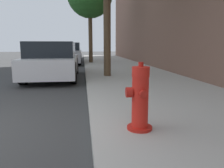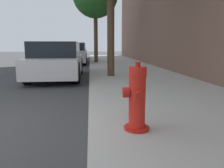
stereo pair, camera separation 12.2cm
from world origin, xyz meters
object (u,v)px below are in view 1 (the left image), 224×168
fire_hydrant (140,99)px  parked_car_near (53,61)px  parked_car_far (70,51)px  parked_car_mid (68,53)px

fire_hydrant → parked_car_near: 5.70m
fire_hydrant → parked_car_far: 17.76m
parked_car_near → parked_car_mid: 6.59m
parked_car_mid → parked_car_far: bearing=91.2°
parked_car_far → parked_car_mid: bearing=-88.8°
fire_hydrant → parked_car_near: bearing=107.7°
fire_hydrant → parked_car_mid: (-1.67, 12.02, 0.13)m
parked_car_mid → parked_car_far: (-0.12, 5.65, 0.03)m
fire_hydrant → parked_car_far: bearing=95.8°
parked_car_mid → parked_car_far: size_ratio=1.04×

